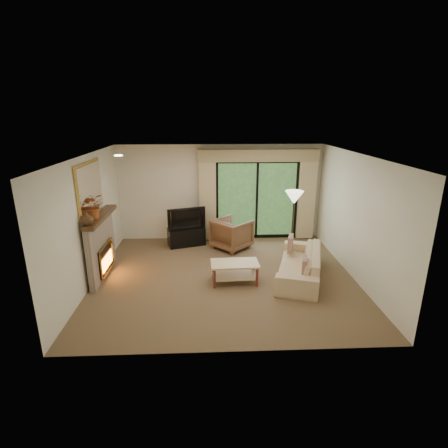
{
  "coord_description": "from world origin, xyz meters",
  "views": [
    {
      "loc": [
        -0.32,
        -6.85,
        3.38
      ],
      "look_at": [
        0.0,
        0.3,
        1.1
      ],
      "focal_mm": 28.0,
      "sensor_mm": 36.0,
      "label": 1
    }
  ],
  "objects_px": {
    "media_console": "(186,237)",
    "coffee_table": "(235,272)",
    "sofa": "(300,263)",
    "armchair": "(232,234)"
  },
  "relations": [
    {
      "from": "media_console",
      "to": "sofa",
      "type": "xyz_separation_m",
      "value": [
        2.54,
        -2.01,
        0.07
      ]
    },
    {
      "from": "media_console",
      "to": "armchair",
      "type": "height_order",
      "value": "armchair"
    },
    {
      "from": "media_console",
      "to": "sofa",
      "type": "relative_size",
      "value": 0.45
    },
    {
      "from": "coffee_table",
      "to": "armchair",
      "type": "bearing_deg",
      "value": 85.81
    },
    {
      "from": "armchair",
      "to": "coffee_table",
      "type": "xyz_separation_m",
      "value": [
        -0.07,
        -1.94,
        -0.17
      ]
    },
    {
      "from": "media_console",
      "to": "coffee_table",
      "type": "distance_m",
      "value": 2.49
    },
    {
      "from": "armchair",
      "to": "media_console",
      "type": "bearing_deg",
      "value": 33.07
    },
    {
      "from": "armchair",
      "to": "coffee_table",
      "type": "relative_size",
      "value": 0.88
    },
    {
      "from": "armchair",
      "to": "sofa",
      "type": "relative_size",
      "value": 0.41
    },
    {
      "from": "sofa",
      "to": "coffee_table",
      "type": "xyz_separation_m",
      "value": [
        -1.41,
        -0.21,
        -0.09
      ]
    }
  ]
}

